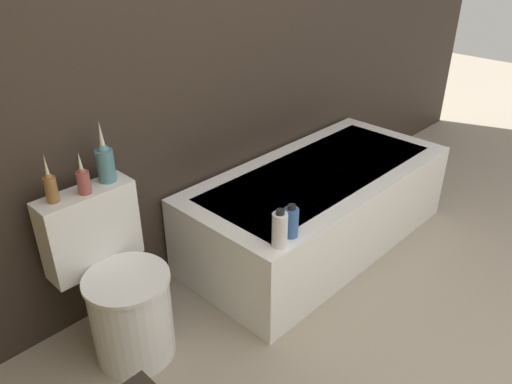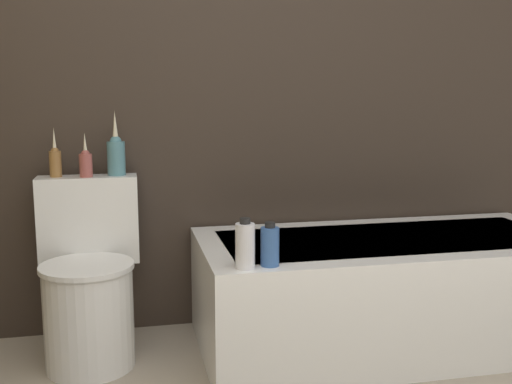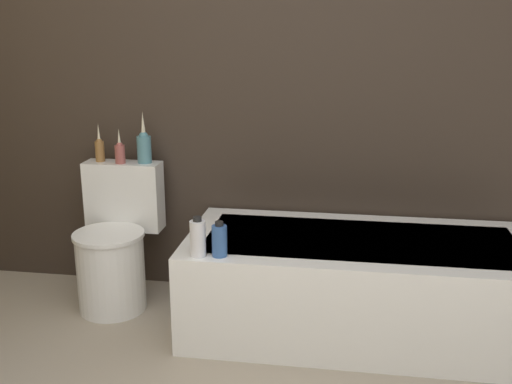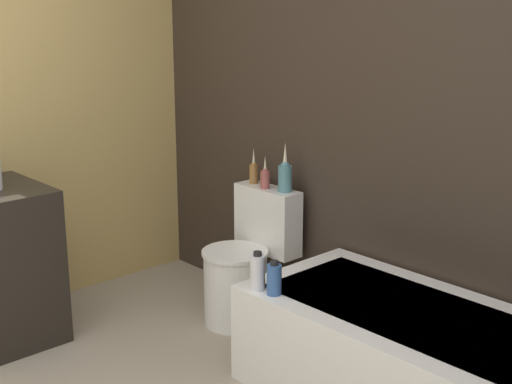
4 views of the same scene
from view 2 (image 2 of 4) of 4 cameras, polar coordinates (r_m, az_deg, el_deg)
wall_back_tiled at (r=2.85m, az=-3.57°, el=13.25°), size 6.40×0.06×2.60m
bathtub at (r=2.76m, az=12.65°, el=-9.04°), size 1.68×0.78×0.48m
toilet at (r=2.60m, az=-15.62°, el=-8.56°), size 0.42×0.51×0.75m
vase_gold at (r=2.69m, az=-18.58°, el=2.86°), size 0.05×0.05×0.21m
vase_silver at (r=2.65m, az=-15.91°, el=2.75°), size 0.05×0.05×0.19m
vase_bronze at (r=2.68m, az=-13.18°, el=3.57°), size 0.08×0.08×0.28m
shampoo_bottle_tall at (r=2.15m, az=-1.04°, el=-5.10°), size 0.07×0.07×0.18m
shampoo_bottle_short at (r=2.19m, az=1.33°, el=-5.14°), size 0.07×0.07×0.16m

